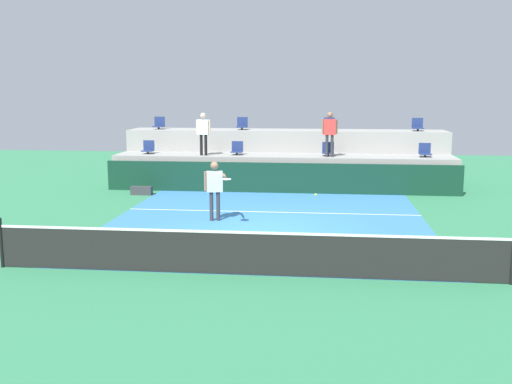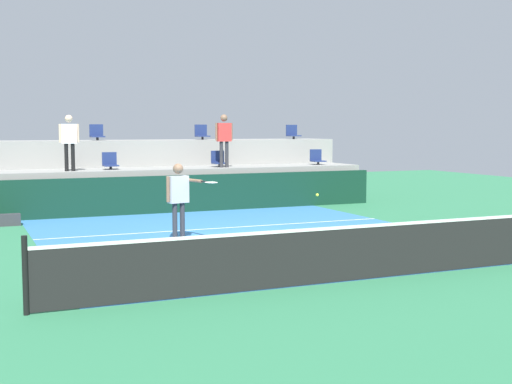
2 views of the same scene
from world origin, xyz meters
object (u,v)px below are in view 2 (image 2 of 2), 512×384
(stadium_chair_lower_right, at_px, (219,160))
(tennis_player, at_px, (179,194))
(stadium_chair_upper_far_right, at_px, (293,133))
(spectator_leaning_on_rail, at_px, (69,138))
(stadium_chair_lower_left, at_px, (110,162))
(tennis_ball, at_px, (317,195))
(spectator_in_grey, at_px, (224,136))
(stadium_chair_upper_right, at_px, (202,133))
(stadium_chair_lower_far_right, at_px, (317,158))
(equipment_bag, at_px, (5,220))
(stadium_chair_upper_left, at_px, (97,134))

(stadium_chair_lower_right, height_order, tennis_player, stadium_chair_lower_right)
(stadium_chair_upper_far_right, distance_m, spectator_leaning_on_rail, 8.59)
(stadium_chair_lower_left, bearing_deg, tennis_ball, -66.75)
(stadium_chair_lower_right, xyz_separation_m, spectator_in_grey, (0.04, -0.38, 0.79))
(stadium_chair_upper_right, bearing_deg, tennis_ball, -92.63)
(tennis_player, relative_size, spectator_leaning_on_rail, 1.06)
(stadium_chair_lower_far_right, relative_size, equipment_bag, 0.68)
(stadium_chair_upper_right, relative_size, tennis_ball, 7.65)
(stadium_chair_upper_left, bearing_deg, equipment_bag, -127.88)
(stadium_chair_lower_left, height_order, spectator_in_grey, spectator_in_grey)
(spectator_leaning_on_rail, distance_m, tennis_ball, 8.26)
(stadium_chair_upper_far_right, height_order, tennis_player, stadium_chair_upper_far_right)
(tennis_player, distance_m, spectator_leaning_on_rail, 6.15)
(stadium_chair_lower_far_right, distance_m, tennis_player, 9.27)
(stadium_chair_lower_far_right, height_order, tennis_player, stadium_chair_lower_far_right)
(spectator_leaning_on_rail, bearing_deg, spectator_in_grey, 0.00)
(stadium_chair_lower_left, relative_size, spectator_in_grey, 0.31)
(stadium_chair_upper_left, distance_m, spectator_in_grey, 4.20)
(stadium_chair_lower_right, relative_size, spectator_in_grey, 0.31)
(spectator_in_grey, bearing_deg, stadium_chair_lower_right, 96.65)
(stadium_chair_upper_left, xyz_separation_m, equipment_bag, (-3.12, -4.01, -2.16))
(stadium_chair_lower_right, relative_size, stadium_chair_upper_left, 1.00)
(stadium_chair_lower_far_right, xyz_separation_m, stadium_chair_upper_far_right, (-0.03, 1.80, 0.85))
(stadium_chair_upper_far_right, xyz_separation_m, tennis_ball, (-3.93, -9.09, -1.31))
(spectator_leaning_on_rail, bearing_deg, tennis_ball, -57.65)
(stadium_chair_lower_left, height_order, tennis_player, stadium_chair_lower_left)
(stadium_chair_lower_far_right, height_order, stadium_chair_upper_far_right, stadium_chair_upper_far_right)
(stadium_chair_lower_right, xyz_separation_m, stadium_chair_lower_far_right, (3.60, 0.00, 0.00))
(stadium_chair_lower_far_right, xyz_separation_m, spectator_leaning_on_rail, (-8.34, -0.38, 0.76))
(stadium_chair_lower_right, xyz_separation_m, spectator_leaning_on_rail, (-4.74, -0.38, 0.76))
(stadium_chair_upper_left, bearing_deg, stadium_chair_lower_right, -26.96)
(tennis_player, relative_size, equipment_bag, 2.26)
(tennis_player, distance_m, tennis_ball, 3.07)
(tennis_player, bearing_deg, equipment_bag, 130.38)
(stadium_chair_lower_far_right, relative_size, tennis_ball, 7.65)
(stadium_chair_lower_far_right, relative_size, spectator_in_grey, 0.31)
(stadium_chair_lower_left, distance_m, stadium_chair_lower_right, 3.50)
(stadium_chair_lower_far_right, bearing_deg, equipment_bag, -167.83)
(stadium_chair_lower_right, height_order, tennis_ball, stadium_chair_lower_right)
(stadium_chair_upper_far_right, relative_size, tennis_ball, 7.65)
(spectator_leaning_on_rail, bearing_deg, equipment_bag, -136.45)
(stadium_chair_lower_far_right, bearing_deg, stadium_chair_upper_right, 153.12)
(spectator_leaning_on_rail, relative_size, tennis_ball, 23.86)
(spectator_in_grey, bearing_deg, spectator_leaning_on_rail, -180.00)
(equipment_bag, bearing_deg, stadium_chair_lower_far_right, 12.17)
(equipment_bag, bearing_deg, spectator_in_grey, 15.26)
(stadium_chair_lower_right, distance_m, spectator_in_grey, 0.88)
(tennis_ball, bearing_deg, stadium_chair_lower_right, 87.13)
(stadium_chair_lower_far_right, bearing_deg, spectator_leaning_on_rail, -177.37)
(stadium_chair_lower_far_right, xyz_separation_m, tennis_player, (-6.85, -6.23, -0.41))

